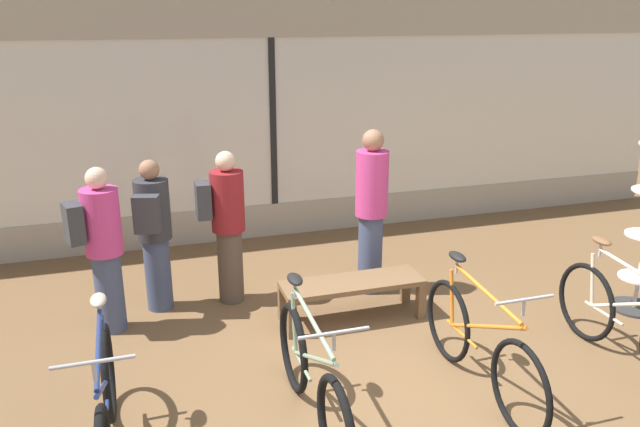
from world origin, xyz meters
name	(u,v)px	position (x,y,z in m)	size (l,w,h in m)	color
ground_plane	(391,399)	(0.00, 0.00, 0.00)	(24.00, 24.00, 0.00)	brown
shop_back_wall	(272,115)	(0.00, 3.97, 1.64)	(12.00, 0.08, 3.20)	#B2A893
bicycle_far_left	(106,409)	(-2.10, -0.07, 0.40)	(0.46, 1.79, 1.05)	black
bicycle_left	(312,380)	(-0.69, -0.13, 0.39)	(0.46, 1.80, 1.04)	black
bicycle_right	(480,346)	(0.71, -0.08, 0.40)	(0.46, 1.78, 1.04)	black
bicycle_far_right	(627,323)	(2.10, -0.12, 0.40)	(0.46, 1.76, 1.05)	black
display_bench	(352,288)	(0.16, 1.36, 0.34)	(1.40, 0.44, 0.41)	brown
customer_near_rack	(226,223)	(-0.92, 2.14, 0.86)	(0.48, 0.34, 1.60)	brown
customer_by_window	(102,246)	(-2.12, 1.84, 0.86)	(0.54, 0.42, 1.60)	#424C6B
customer_mid_floor	(371,208)	(0.58, 1.94, 0.94)	(0.48, 0.48, 1.78)	#424C6B
customer_near_bench	(154,232)	(-1.64, 2.16, 0.84)	(0.42, 0.54, 1.56)	#424C6B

